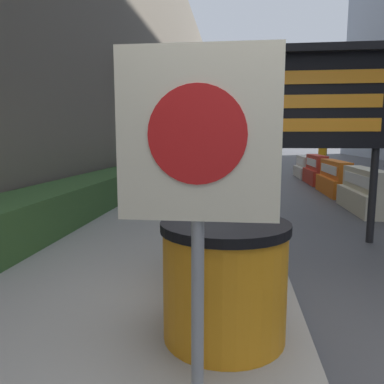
% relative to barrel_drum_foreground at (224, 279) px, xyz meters
% --- Properties ---
extents(sidewalk_left, '(3.81, 56.00, 0.14)m').
position_rel_barrel_drum_foreground_xyz_m(sidewalk_left, '(-1.33, -0.39, -0.46)').
color(sidewalk_left, gray).
rests_on(sidewalk_left, ground_plane).
extents(building_left_facade, '(0.40, 50.40, 10.39)m').
position_rel_barrel_drum_foreground_xyz_m(building_left_facade, '(-3.44, 9.41, 4.67)').
color(building_left_facade, '#706656').
rests_on(building_left_facade, ground_plane).
extents(hedge_strip, '(0.90, 7.79, 0.57)m').
position_rel_barrel_drum_foreground_xyz_m(hedge_strip, '(-2.64, 4.54, -0.10)').
color(hedge_strip, '#335628').
rests_on(hedge_strip, sidewalk_left).
extents(bare_tree, '(1.73, 1.77, 3.80)m').
position_rel_barrel_drum_foreground_xyz_m(bare_tree, '(-2.55, 8.87, 1.44)').
color(bare_tree, '#4C3D2D').
rests_on(bare_tree, sidewalk_left).
extents(barrel_drum_foreground, '(0.83, 0.83, 0.77)m').
position_rel_barrel_drum_foreground_xyz_m(barrel_drum_foreground, '(0.00, 0.00, 0.00)').
color(barrel_drum_foreground, orange).
rests_on(barrel_drum_foreground, sidewalk_left).
extents(barrel_drum_middle, '(0.83, 0.83, 0.77)m').
position_rel_barrel_drum_foreground_xyz_m(barrel_drum_middle, '(-0.05, 0.94, 0.00)').
color(barrel_drum_middle, orange).
rests_on(barrel_drum_middle, sidewalk_left).
extents(warning_sign, '(0.72, 0.08, 1.69)m').
position_rel_barrel_drum_foreground_xyz_m(warning_sign, '(-0.11, -0.70, 0.81)').
color(warning_sign, gray).
rests_on(warning_sign, sidewalk_left).
extents(message_board, '(2.22, 0.36, 2.63)m').
position_rel_barrel_drum_foreground_xyz_m(message_board, '(1.08, 2.97, 1.41)').
color(message_board, black).
rests_on(message_board, ground_plane).
extents(jersey_barrier_cream, '(0.59, 1.91, 0.85)m').
position_rel_barrel_drum_foreground_xyz_m(jersey_barrier_cream, '(2.60, 5.30, -0.15)').
color(jersey_barrier_cream, beige).
rests_on(jersey_barrier_cream, ground_plane).
extents(jersey_barrier_orange_near, '(0.54, 1.97, 0.87)m').
position_rel_barrel_drum_foreground_xyz_m(jersey_barrier_orange_near, '(2.60, 7.64, -0.14)').
color(jersey_barrier_orange_near, orange).
rests_on(jersey_barrier_orange_near, ground_plane).
extents(jersey_barrier_red_striped, '(0.54, 1.81, 0.91)m').
position_rel_barrel_drum_foreground_xyz_m(jersey_barrier_red_striped, '(2.60, 9.92, -0.12)').
color(jersey_barrier_red_striped, red).
rests_on(jersey_barrier_red_striped, ground_plane).
extents(jersey_barrier_white, '(0.57, 1.77, 0.78)m').
position_rel_barrel_drum_foreground_xyz_m(jersey_barrier_white, '(2.60, 11.99, -0.18)').
color(jersey_barrier_white, silver).
rests_on(jersey_barrier_white, ground_plane).
extents(traffic_cone_near, '(0.32, 0.32, 0.57)m').
position_rel_barrel_drum_foreground_xyz_m(traffic_cone_near, '(1.72, 15.00, -0.25)').
color(traffic_cone_near, black).
rests_on(traffic_cone_near, ground_plane).
extents(traffic_light_near_curb, '(0.28, 0.44, 4.09)m').
position_rel_barrel_drum_foreground_xyz_m(traffic_light_near_curb, '(1.13, 15.30, 2.43)').
color(traffic_light_near_curb, '#2D2D30').
rests_on(traffic_light_near_curb, ground_plane).
extents(traffic_light_far_side, '(0.28, 0.45, 4.11)m').
position_rel_barrel_drum_foreground_xyz_m(traffic_light_far_side, '(6.97, 17.31, 2.45)').
color(traffic_light_far_side, '#2D2D30').
rests_on(traffic_light_far_side, ground_plane).
extents(pedestrian_worker, '(0.39, 0.49, 1.64)m').
position_rel_barrel_drum_foreground_xyz_m(pedestrian_worker, '(3.30, 12.35, 0.44)').
color(pedestrian_worker, '#333338').
rests_on(pedestrian_worker, ground_plane).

